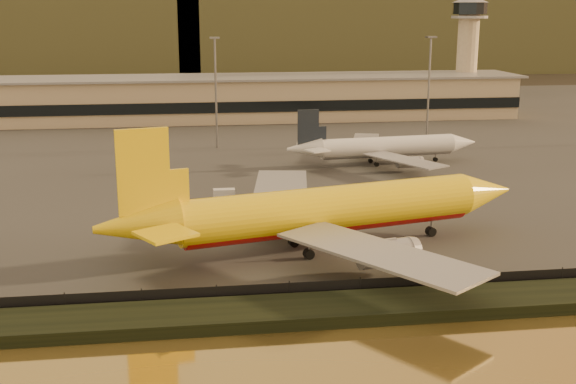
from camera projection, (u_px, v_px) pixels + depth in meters
name	position (u px, v px, depth m)	size (l,w,h in m)	color
ground	(321.00, 261.00, 93.13)	(900.00, 900.00, 0.00)	black
embankment	(350.00, 309.00, 76.63)	(320.00, 7.00, 1.40)	black
tarmac	(254.00, 136.00, 184.33)	(320.00, 220.00, 0.20)	#2D2D2D
perimeter_fence	(343.00, 289.00, 80.33)	(300.00, 0.05, 2.20)	black
terminal_building	(195.00, 99.00, 210.23)	(202.00, 25.00, 12.60)	tan
control_tower	(468.00, 43.00, 222.92)	(11.20, 11.20, 35.50)	tan
apron_light_masts	(327.00, 82.00, 163.29)	(152.20, 12.20, 25.40)	slate
distant_hills	(177.00, 10.00, 409.18)	(470.00, 160.00, 70.00)	brown
dhl_cargo_jet	(323.00, 211.00, 95.73)	(59.30, 57.01, 17.86)	yellow
white_narrowbody_jet	(384.00, 147.00, 149.90)	(41.74, 40.50, 11.99)	silver
gse_vehicle_yellow	(304.00, 204.00, 116.80)	(3.70, 1.67, 1.67)	yellow
gse_vehicle_white	(224.00, 194.00, 123.12)	(3.68, 1.65, 1.65)	silver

